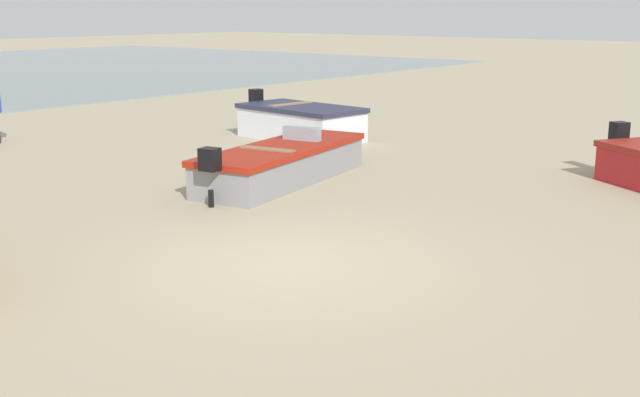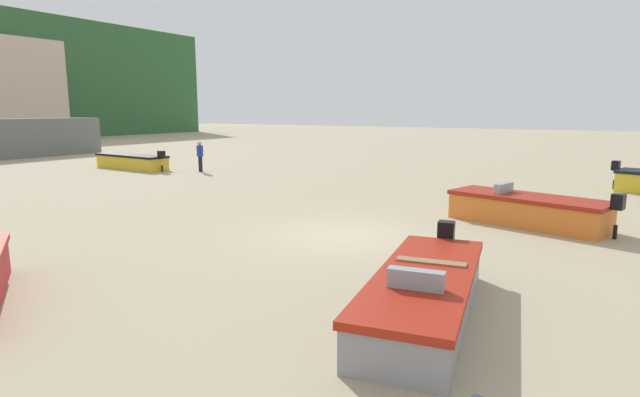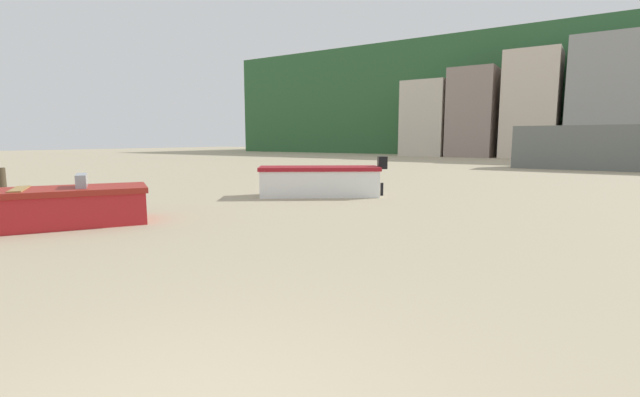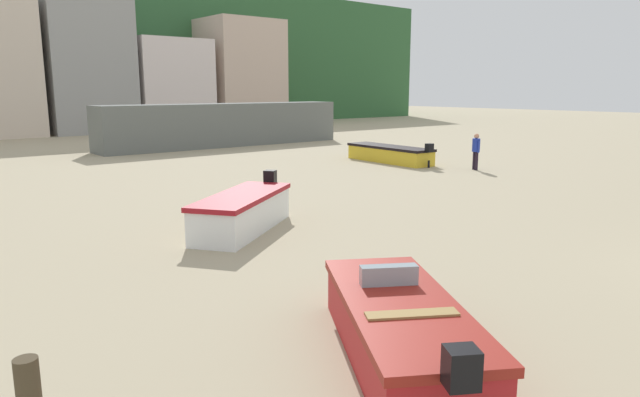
# 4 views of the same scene
# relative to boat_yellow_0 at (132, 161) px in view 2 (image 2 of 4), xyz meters

# --- Properties ---
(ground_plane) EXTENTS (160.00, 160.00, 0.00)m
(ground_plane) POSITION_rel_boat_yellow_0_xyz_m (-7.26, -17.61, -0.41)
(ground_plane) COLOR tan
(townhouse_far_right) EXTENTS (7.14, 6.52, 10.14)m
(townhouse_far_right) POSITION_rel_boat_yellow_0_xyz_m (9.72, 29.65, 4.66)
(townhouse_far_right) COLOR beige
(townhouse_far_right) RESTS_ON ground
(boat_yellow_0) EXTENTS (1.60, 5.31, 1.12)m
(boat_yellow_0) POSITION_rel_boat_yellow_0_xyz_m (0.00, 0.00, 0.00)
(boat_yellow_0) COLOR gold
(boat_yellow_0) RESTS_ON ground
(boat_orange_4) EXTENTS (2.53, 4.70, 1.17)m
(boat_orange_4) POSITION_rel_boat_yellow_0_xyz_m (-3.38, -21.49, 0.03)
(boat_orange_4) COLOR orange
(boat_orange_4) RESTS_ON ground
(boat_grey_5) EXTENTS (4.95, 2.24, 1.06)m
(boat_grey_5) POSITION_rel_boat_yellow_0_xyz_m (-11.22, -21.27, -0.02)
(boat_grey_5) COLOR gray
(boat_grey_5) RESTS_ON ground
(beach_walker_foreground) EXTENTS (0.45, 0.52, 1.62)m
(beach_walker_foreground) POSITION_rel_boat_yellow_0_xyz_m (0.94, -4.35, 0.55)
(beach_walker_foreground) COLOR black
(beach_walker_foreground) RESTS_ON ground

